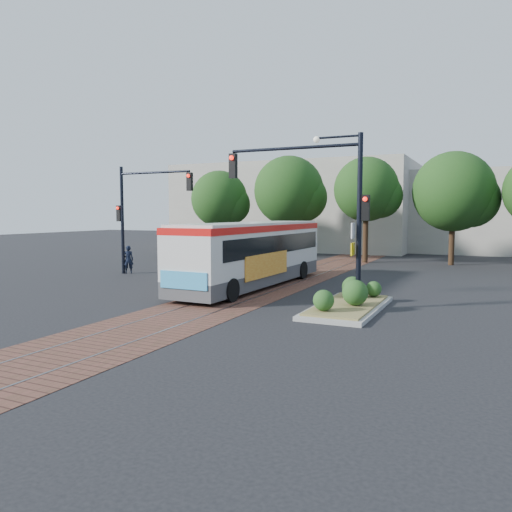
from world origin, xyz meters
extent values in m
plane|color=black|center=(0.00, 0.00, 0.00)|extent=(120.00, 120.00, 0.00)
cube|color=brown|center=(0.00, 4.00, 0.01)|extent=(3.60, 40.00, 0.01)
cube|color=slate|center=(-0.75, 4.00, 0.01)|extent=(0.06, 40.00, 0.01)
cube|color=slate|center=(0.75, 4.00, 0.01)|extent=(0.06, 40.00, 0.01)
cylinder|color=#382314|center=(-10.00, 16.00, 1.43)|extent=(0.36, 0.36, 2.86)
sphere|color=#113410|center=(-10.00, 16.00, 4.51)|extent=(4.40, 4.40, 4.40)
cylinder|color=#382314|center=(-4.50, 16.80, 1.56)|extent=(0.36, 0.36, 3.12)
sphere|color=#113410|center=(-4.50, 16.80, 5.07)|extent=(5.20, 5.20, 5.20)
cylinder|color=#382314|center=(1.50, 16.00, 1.69)|extent=(0.36, 0.36, 3.39)
sphere|color=#113410|center=(1.50, 16.00, 5.04)|extent=(4.40, 4.40, 4.40)
cylinder|color=#382314|center=(7.00, 16.80, 1.43)|extent=(0.36, 0.36, 2.86)
sphere|color=#113410|center=(7.00, 16.80, 4.81)|extent=(5.20, 5.20, 5.20)
cube|color=#ADA899|center=(-8.00, 28.00, 4.00)|extent=(22.00, 12.00, 8.00)
cube|color=#414143|center=(-0.69, 2.60, 0.51)|extent=(2.58, 11.20, 0.65)
cube|color=silver|center=(-0.69, 2.60, 1.72)|extent=(2.59, 11.20, 1.77)
cube|color=black|center=(-0.69, 2.88, 2.00)|extent=(2.62, 10.09, 0.84)
cube|color=red|center=(-0.69, 2.60, 2.74)|extent=(2.63, 11.20, 0.28)
cube|color=silver|center=(-0.69, 2.60, 2.93)|extent=(2.51, 10.83, 0.13)
cube|color=black|center=(-0.82, -2.84, 2.09)|extent=(1.49, 0.15, 0.84)
cube|color=#349AD3|center=(-0.82, -2.99, 0.98)|extent=(2.04, 0.10, 0.65)
cube|color=orange|center=(0.49, 1.64, 1.16)|extent=(0.15, 4.18, 1.02)
cylinder|color=black|center=(-1.85, -1.37, 0.46)|extent=(0.35, 0.94, 0.93)
cylinder|color=black|center=(0.29, -1.42, 0.46)|extent=(0.35, 0.94, 0.93)
cylinder|color=black|center=(-1.68, 6.15, 0.46)|extent=(0.35, 0.94, 0.93)
cylinder|color=black|center=(0.46, 6.10, 0.46)|extent=(0.35, 0.94, 0.93)
cube|color=gray|center=(4.80, -1.00, 0.07)|extent=(2.20, 5.20, 0.15)
cube|color=olive|center=(4.80, -1.00, 0.19)|extent=(1.90, 4.80, 0.08)
sphere|color=#1E4719|center=(4.40, -2.60, 0.58)|extent=(0.70, 0.70, 0.70)
sphere|color=#1E4719|center=(5.10, -1.20, 0.68)|extent=(0.90, 0.90, 0.90)
sphere|color=#1E4719|center=(4.60, 0.40, 0.63)|extent=(0.80, 0.80, 0.80)
sphere|color=#1E4719|center=(5.30, 0.90, 0.53)|extent=(0.60, 0.60, 0.60)
cylinder|color=black|center=(5.10, -0.80, 3.21)|extent=(0.18, 0.18, 6.00)
cylinder|color=black|center=(2.60, -0.80, 5.81)|extent=(5.00, 0.12, 0.12)
cube|color=black|center=(0.10, -0.80, 5.26)|extent=(0.28, 0.22, 0.95)
sphere|color=#FF190C|center=(0.10, -0.94, 5.56)|extent=(0.18, 0.18, 0.18)
cube|color=black|center=(5.32, -0.80, 3.61)|extent=(0.26, 0.20, 0.90)
sphere|color=#FF190C|center=(5.32, -0.93, 3.92)|extent=(0.16, 0.16, 0.16)
cube|color=white|center=(4.92, -0.92, 2.81)|extent=(0.04, 0.45, 0.55)
cube|color=yellow|center=(4.92, -0.92, 2.17)|extent=(0.04, 0.45, 0.45)
cylinder|color=black|center=(4.30, -0.80, 6.12)|extent=(1.60, 0.08, 0.08)
sphere|color=silver|center=(3.50, -0.80, 6.06)|extent=(0.24, 0.24, 0.24)
cylinder|color=black|center=(-9.50, 4.00, 3.00)|extent=(0.18, 0.18, 6.00)
cylinder|color=black|center=(-7.25, 4.00, 5.60)|extent=(4.50, 0.12, 0.12)
cube|color=black|center=(-5.00, 4.00, 5.05)|extent=(0.28, 0.22, 0.95)
sphere|color=#FF190C|center=(-5.00, 3.86, 5.35)|extent=(0.18, 0.18, 0.18)
cube|color=black|center=(-9.72, 4.00, 3.40)|extent=(0.26, 0.20, 0.90)
sphere|color=#FF190C|center=(-9.72, 3.87, 3.70)|extent=(0.16, 0.16, 0.16)
imported|color=black|center=(-9.27, 4.15, 0.79)|extent=(0.69, 0.66, 1.59)
imported|color=black|center=(-3.17, 9.45, 0.69)|extent=(5.12, 3.48, 1.38)
camera|label=1|loc=(9.30, -18.22, 3.45)|focal=35.00mm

